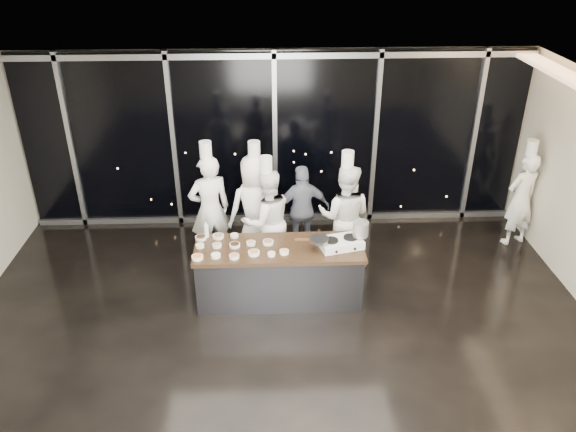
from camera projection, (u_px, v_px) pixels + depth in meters
name	position (u px, v px, depth m)	size (l,w,h in m)	color
ground	(281.00, 336.00, 7.77)	(9.00, 9.00, 0.00)	black
room_shell	(295.00, 190.00, 6.72)	(9.02, 7.02, 3.21)	beige
window_wall	(275.00, 140.00, 10.04)	(8.90, 0.11, 3.20)	black
demo_counter	(279.00, 273.00, 8.35)	(2.46, 0.86, 0.90)	#3C3D42
stove	(341.00, 243.00, 8.12)	(0.68, 0.51, 0.14)	white
frying_pan	(318.00, 240.00, 8.00)	(0.52, 0.35, 0.05)	slate
stock_pot	(361.00, 229.00, 8.10)	(0.23, 0.23, 0.23)	silver
prep_bowls	(233.00, 247.00, 8.10)	(1.38, 0.74, 0.05)	white
squeeze_bottle	(206.00, 230.00, 8.34)	(0.07, 0.07, 0.26)	white
chef_far_left	(210.00, 209.00, 9.09)	(0.80, 0.66, 2.11)	white
chef_left	(256.00, 208.00, 9.17)	(1.05, 0.85, 2.08)	white
chef_center	(267.00, 220.00, 8.90)	(1.01, 0.90, 1.96)	white
guest	(303.00, 210.00, 9.40)	(0.99, 0.55, 1.59)	#16203E
chef_right	(345.00, 216.00, 8.99)	(1.00, 0.86, 2.01)	white
chef_side	(521.00, 198.00, 9.63)	(0.72, 0.60, 1.92)	white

